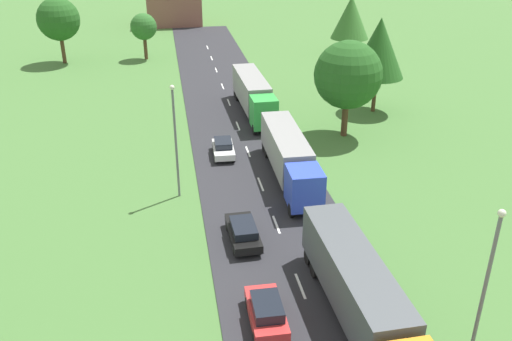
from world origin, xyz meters
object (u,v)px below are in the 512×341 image
tree_ash (351,17)px  tree_maple (58,19)px  car_second (266,312)px  car_third (243,232)px  tree_oak (348,75)px  lamppost_second (175,137)px  truck_lead (361,294)px  lamppost_lead (485,286)px  truck_third (253,94)px  truck_second (289,156)px  distant_building (174,3)px  tree_pine (144,27)px  car_fourth (223,148)px  tree_lime (379,48)px

tree_ash → tree_maple: bearing=177.2°
tree_ash → car_second: bearing=-112.4°
car_third → tree_oak: 21.79m
lamppost_second → truck_lead: bearing=-61.7°
lamppost_second → tree_oak: size_ratio=0.96×
truck_lead → lamppost_lead: bearing=-40.8°
truck_third → lamppost_second: bearing=-116.4°
lamppost_second → truck_second: bearing=9.1°
car_third → lamppost_second: 9.20m
tree_oak → tree_maple: size_ratio=1.02×
truck_lead → lamppost_lead: size_ratio=1.58×
truck_third → car_third: size_ratio=2.92×
distant_building → lamppost_second: bearing=-91.8°
truck_lead → tree_ash: size_ratio=1.61×
tree_oak → distant_building: bearing=103.4°
tree_maple → tree_pine: size_ratio=1.38×
tree_oak → tree_pine: (-19.39, 33.49, -1.37)m
lamppost_lead → tree_maple: bearing=113.6°
tree_pine → tree_ash: size_ratio=0.76×
truck_lead → truck_second: truck_lead is taller
truck_second → truck_third: 16.14m
truck_lead → car_fourth: size_ratio=3.49×
truck_third → tree_lime: (13.02, -1.54, 4.76)m
lamppost_second → truck_third: bearing=63.6°
car_fourth → tree_pine: 37.36m
truck_third → car_fourth: bearing=-112.8°
truck_lead → tree_maple: size_ratio=1.53×
tree_maple → tree_lime: bearing=-36.7°
truck_third → car_fourth: 11.69m
truck_second → car_second: size_ratio=3.22×
car_third → car_second: bearing=-89.8°
truck_third → tree_pine: bearing=114.4°
truck_second → car_second: truck_second is taller
distant_building → truck_third: bearing=-82.8°
tree_pine → tree_ash: (30.15, -2.38, 0.89)m
truck_lead → truck_second: size_ratio=1.06×
truck_lead → distant_building: size_ratio=1.39×
tree_pine → tree_maple: bearing=-178.4°
truck_second → tree_lime: (12.78, 14.60, 4.86)m
truck_lead → tree_pine: tree_pine is taller
car_third → tree_maple: (-18.39, 50.23, 5.34)m
car_third → tree_ash: 53.71m
truck_lead → truck_third: size_ratio=1.05×
car_third → tree_pine: size_ratio=0.69×
lamppost_lead → tree_ash: lamppost_lead is taller
lamppost_lead → tree_lime: tree_lime is taller
truck_lead → tree_lime: (13.00, 32.32, 4.82)m
car_third → tree_maple: size_ratio=0.50×
distant_building → lamppost_lead: bearing=-83.1°
tree_oak → distant_building: 61.72m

